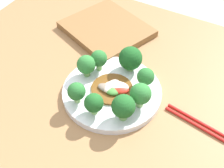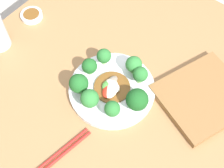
{
  "view_description": "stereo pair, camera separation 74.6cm",
  "coord_description": "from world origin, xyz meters",
  "px_view_note": "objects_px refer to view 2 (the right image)",
  "views": [
    {
      "loc": [
        -0.26,
        0.43,
        1.3
      ],
      "look_at": [
        -0.01,
        -0.02,
        0.76
      ],
      "focal_mm": 50.0,
      "sensor_mm": 36.0,
      "label": 1
    },
    {
      "loc": [
        -0.35,
        -0.29,
        1.49
      ],
      "look_at": [
        -0.01,
        -0.02,
        0.76
      ],
      "focal_mm": 50.0,
      "sensor_mm": 36.0,
      "label": 2
    }
  ],
  "objects_px": {
    "broccoli_southeast": "(140,74)",
    "cutting_board": "(204,96)",
    "broccoli_south": "(137,100)",
    "chopsticks": "(57,156)",
    "broccoli_east": "(134,65)",
    "stirfry_center": "(111,87)",
    "broccoli_northwest": "(79,84)",
    "sauce_dish": "(32,15)",
    "broccoli_northeast": "(104,56)",
    "broccoli_west": "(90,99)",
    "broccoli_southwest": "(112,109)",
    "plate": "(112,89)",
    "broccoli_north": "(89,66)"
  },
  "relations": [
    {
      "from": "broccoli_south",
      "to": "cutting_board",
      "type": "height_order",
      "value": "broccoli_south"
    },
    {
      "from": "broccoli_southeast",
      "to": "broccoli_south",
      "type": "relative_size",
      "value": 0.87
    },
    {
      "from": "broccoli_northwest",
      "to": "broccoli_northeast",
      "type": "xyz_separation_m",
      "value": [
        0.12,
        0.01,
        -0.01
      ]
    },
    {
      "from": "broccoli_northwest",
      "to": "broccoli_south",
      "type": "bearing_deg",
      "value": -68.48
    },
    {
      "from": "broccoli_west",
      "to": "broccoli_southwest",
      "type": "xyz_separation_m",
      "value": [
        0.02,
        -0.06,
        -0.01
      ]
    },
    {
      "from": "broccoli_north",
      "to": "plate",
      "type": "bearing_deg",
      "value": -90.4
    },
    {
      "from": "cutting_board",
      "to": "broccoli_northwest",
      "type": "bearing_deg",
      "value": 126.25
    },
    {
      "from": "broccoli_northwest",
      "to": "chopsticks",
      "type": "xyz_separation_m",
      "value": [
        -0.17,
        -0.07,
        -0.05
      ]
    },
    {
      "from": "broccoli_north",
      "to": "cutting_board",
      "type": "height_order",
      "value": "broccoli_north"
    },
    {
      "from": "broccoli_south",
      "to": "stirfry_center",
      "type": "xyz_separation_m",
      "value": [
        0.0,
        0.09,
        -0.03
      ]
    },
    {
      "from": "plate",
      "to": "broccoli_west",
      "type": "height_order",
      "value": "broccoli_west"
    },
    {
      "from": "broccoli_southwest",
      "to": "broccoli_southeast",
      "type": "bearing_deg",
      "value": 1.64
    },
    {
      "from": "broccoli_northwest",
      "to": "sauce_dish",
      "type": "bearing_deg",
      "value": 69.4
    },
    {
      "from": "cutting_board",
      "to": "broccoli_south",
      "type": "bearing_deg",
      "value": 138.58
    },
    {
      "from": "broccoli_southwest",
      "to": "cutting_board",
      "type": "relative_size",
      "value": 0.18
    },
    {
      "from": "broccoli_northeast",
      "to": "broccoli_south",
      "type": "bearing_deg",
      "value": -109.92
    },
    {
      "from": "broccoli_east",
      "to": "stirfry_center",
      "type": "relative_size",
      "value": 0.59
    },
    {
      "from": "chopsticks",
      "to": "broccoli_northeast",
      "type": "bearing_deg",
      "value": 16.0
    },
    {
      "from": "broccoli_east",
      "to": "plate",
      "type": "bearing_deg",
      "value": 170.42
    },
    {
      "from": "broccoli_south",
      "to": "broccoli_west",
      "type": "bearing_deg",
      "value": 127.47
    },
    {
      "from": "chopsticks",
      "to": "plate",
      "type": "bearing_deg",
      "value": 2.84
    },
    {
      "from": "broccoli_west",
      "to": "broccoli_northeast",
      "type": "height_order",
      "value": "broccoli_west"
    },
    {
      "from": "broccoli_southeast",
      "to": "broccoli_east",
      "type": "bearing_deg",
      "value": 64.73
    },
    {
      "from": "broccoli_northwest",
      "to": "broccoli_southwest",
      "type": "xyz_separation_m",
      "value": [
        -0.0,
        -0.11,
        -0.01
      ]
    },
    {
      "from": "broccoli_south",
      "to": "broccoli_southwest",
      "type": "relative_size",
      "value": 1.25
    },
    {
      "from": "plate",
      "to": "broccoli_east",
      "type": "bearing_deg",
      "value": -9.58
    },
    {
      "from": "broccoli_southeast",
      "to": "broccoli_north",
      "type": "xyz_separation_m",
      "value": [
        -0.06,
        0.13,
        -0.0
      ]
    },
    {
      "from": "plate",
      "to": "broccoli_southeast",
      "type": "bearing_deg",
      "value": -36.35
    },
    {
      "from": "broccoli_southeast",
      "to": "broccoli_southwest",
      "type": "distance_m",
      "value": 0.13
    },
    {
      "from": "stirfry_center",
      "to": "broccoli_south",
      "type": "bearing_deg",
      "value": -90.35
    },
    {
      "from": "broccoli_northeast",
      "to": "cutting_board",
      "type": "distance_m",
      "value": 0.3
    },
    {
      "from": "broccoli_northeast",
      "to": "chopsticks",
      "type": "xyz_separation_m",
      "value": [
        -0.29,
        -0.08,
        -0.05
      ]
    },
    {
      "from": "cutting_board",
      "to": "plate",
      "type": "bearing_deg",
      "value": 123.08
    },
    {
      "from": "broccoli_north",
      "to": "stirfry_center",
      "type": "distance_m",
      "value": 0.08
    },
    {
      "from": "plate",
      "to": "chopsticks",
      "type": "xyz_separation_m",
      "value": [
        -0.23,
        -0.01,
        -0.0
      ]
    },
    {
      "from": "plate",
      "to": "broccoli_northeast",
      "type": "bearing_deg",
      "value": 53.38
    },
    {
      "from": "plate",
      "to": "broccoli_east",
      "type": "xyz_separation_m",
      "value": [
        0.08,
        -0.01,
        0.04
      ]
    },
    {
      "from": "broccoli_southeast",
      "to": "broccoli_southwest",
      "type": "relative_size",
      "value": 1.09
    },
    {
      "from": "broccoli_southeast",
      "to": "broccoli_northeast",
      "type": "bearing_deg",
      "value": 95.68
    },
    {
      "from": "broccoli_south",
      "to": "broccoli_southwest",
      "type": "xyz_separation_m",
      "value": [
        -0.06,
        0.04,
        -0.0
      ]
    },
    {
      "from": "broccoli_southeast",
      "to": "cutting_board",
      "type": "bearing_deg",
      "value": -65.82
    },
    {
      "from": "broccoli_southeast",
      "to": "broccoli_west",
      "type": "xyz_separation_m",
      "value": [
        -0.14,
        0.06,
        0.0
      ]
    },
    {
      "from": "broccoli_southeast",
      "to": "broccoli_south",
      "type": "bearing_deg",
      "value": -150.31
    },
    {
      "from": "broccoli_east",
      "to": "stirfry_center",
      "type": "xyz_separation_m",
      "value": [
        -0.08,
        0.01,
        -0.03
      ]
    },
    {
      "from": "stirfry_center",
      "to": "broccoli_northeast",
      "type": "bearing_deg",
      "value": 51.39
    },
    {
      "from": "stirfry_center",
      "to": "cutting_board",
      "type": "distance_m",
      "value": 0.26
    },
    {
      "from": "broccoli_west",
      "to": "broccoli_north",
      "type": "height_order",
      "value": "broccoli_west"
    },
    {
      "from": "broccoli_southwest",
      "to": "sauce_dish",
      "type": "height_order",
      "value": "broccoli_southwest"
    },
    {
      "from": "broccoli_east",
      "to": "broccoli_northeast",
      "type": "xyz_separation_m",
      "value": [
        -0.03,
        0.08,
        -0.0
      ]
    },
    {
      "from": "broccoli_south",
      "to": "chopsticks",
      "type": "bearing_deg",
      "value": 161.99
    }
  ]
}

